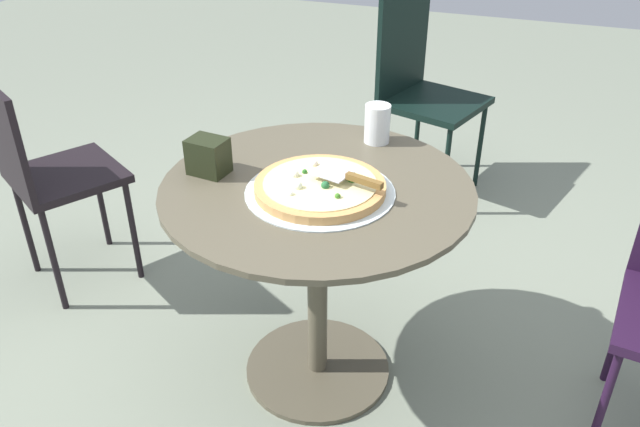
{
  "coord_description": "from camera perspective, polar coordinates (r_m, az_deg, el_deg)",
  "views": [
    {
      "loc": [
        1.48,
        0.56,
        1.58
      ],
      "look_at": [
        0.04,
        0.02,
        0.64
      ],
      "focal_mm": 36.02,
      "sensor_mm": 36.0,
      "label": 1
    }
  ],
  "objects": [
    {
      "name": "patio_chair_corner",
      "position": [
        2.55,
        -23.22,
        3.74
      ],
      "size": [
        0.51,
        0.51,
        0.85
      ],
      "color": "black",
      "rests_on": "ground"
    },
    {
      "name": "pizza_on_tray",
      "position": [
        1.76,
        -0.0,
        2.33
      ],
      "size": [
        0.42,
        0.42,
        0.05
      ],
      "color": "silver",
      "rests_on": "patio_table"
    },
    {
      "name": "pizza_server",
      "position": [
        1.73,
        2.55,
        3.28
      ],
      "size": [
        0.1,
        0.22,
        0.02
      ],
      "color": "silver",
      "rests_on": "pizza_on_tray"
    },
    {
      "name": "ground_plane",
      "position": [
        2.24,
        -0.21,
        -13.7
      ],
      "size": [
        10.0,
        10.0,
        0.0
      ],
      "primitive_type": "plane",
      "color": "gray"
    },
    {
      "name": "patio_table",
      "position": [
        1.9,
        -0.24,
        -2.47
      ],
      "size": [
        0.89,
        0.89,
        0.71
      ],
      "color": "brown",
      "rests_on": "ground"
    },
    {
      "name": "drinking_cup",
      "position": [
        2.05,
        5.11,
        7.96
      ],
      "size": [
        0.08,
        0.08,
        0.12
      ],
      "primitive_type": "cylinder",
      "color": "silver",
      "rests_on": "patio_table"
    },
    {
      "name": "napkin_dispenser",
      "position": [
        1.88,
        -9.9,
        5.04
      ],
      "size": [
        0.1,
        0.12,
        0.11
      ],
      "primitive_type": "cube",
      "rotation": [
        0.0,
        0.0,
        4.61
      ],
      "color": "black",
      "rests_on": "patio_table"
    },
    {
      "name": "patio_chair_near",
      "position": [
        3.13,
        8.96,
        11.5
      ],
      "size": [
        0.52,
        0.52,
        0.95
      ],
      "color": "black",
      "rests_on": "ground"
    }
  ]
}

